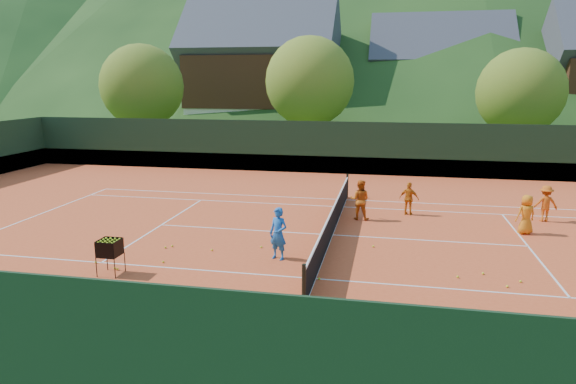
% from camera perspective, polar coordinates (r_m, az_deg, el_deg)
% --- Properties ---
extents(ground, '(400.00, 400.00, 0.00)m').
position_cam_1_polar(ground, '(18.04, 4.93, -4.83)').
color(ground, '#31531A').
rests_on(ground, ground).
extents(clay_court, '(40.00, 24.00, 0.02)m').
position_cam_1_polar(clay_court, '(18.04, 4.93, -4.80)').
color(clay_court, '#C94620').
rests_on(clay_court, ground).
extents(coach, '(0.68, 0.56, 1.59)m').
position_cam_1_polar(coach, '(15.40, -1.09, -4.65)').
color(coach, blue).
rests_on(coach, clay_court).
extents(student_a, '(0.81, 0.66, 1.55)m').
position_cam_1_polar(student_a, '(19.96, 7.99, -0.86)').
color(student_a, '#D15A12').
rests_on(student_a, clay_court).
extents(student_b, '(0.83, 0.52, 1.32)m').
position_cam_1_polar(student_b, '(21.02, 13.30, -0.72)').
color(student_b, orange).
rests_on(student_b, clay_court).
extents(student_c, '(0.80, 0.66, 1.40)m').
position_cam_1_polar(student_c, '(19.76, 24.94, -2.28)').
color(student_c, orange).
rests_on(student_c, clay_court).
extents(student_d, '(0.93, 0.57, 1.39)m').
position_cam_1_polar(student_d, '(21.84, 26.69, -1.15)').
color(student_d, '#CE5612').
rests_on(student_d, clay_court).
extents(tennis_ball_0, '(0.07, 0.07, 0.07)m').
position_cam_1_polar(tennis_ball_0, '(15.63, -18.69, -8.01)').
color(tennis_ball_0, '#CEDC24').
rests_on(tennis_ball_0, clay_court).
extents(tennis_ball_1, '(0.07, 0.07, 0.07)m').
position_cam_1_polar(tennis_ball_1, '(17.12, -12.74, -5.87)').
color(tennis_ball_1, '#CEDC24').
rests_on(tennis_ball_1, clay_court).
extents(tennis_ball_2, '(0.07, 0.07, 0.07)m').
position_cam_1_polar(tennis_ball_2, '(14.10, 3.49, -9.59)').
color(tennis_ball_2, '#CEDC24').
rests_on(tennis_ball_2, clay_court).
extents(tennis_ball_3, '(0.07, 0.07, 0.07)m').
position_cam_1_polar(tennis_ball_3, '(14.95, 18.34, -8.93)').
color(tennis_ball_3, '#CEDC24').
rests_on(tennis_ball_3, clay_court).
extents(tennis_ball_5, '(0.07, 0.07, 0.07)m').
position_cam_1_polar(tennis_ball_5, '(16.90, 9.46, -5.97)').
color(tennis_ball_5, '#CEDC24').
rests_on(tennis_ball_5, clay_court).
extents(tennis_ball_6, '(0.07, 0.07, 0.07)m').
position_cam_1_polar(tennis_ball_6, '(15.23, 24.42, -9.03)').
color(tennis_ball_6, '#CEDC24').
rests_on(tennis_ball_6, clay_court).
extents(tennis_ball_7, '(0.07, 0.07, 0.07)m').
position_cam_1_polar(tennis_ball_7, '(13.88, -12.74, -10.26)').
color(tennis_ball_7, '#CEDC24').
rests_on(tennis_ball_7, clay_court).
extents(tennis_ball_8, '(0.07, 0.07, 0.07)m').
position_cam_1_polar(tennis_ball_8, '(13.56, -9.44, -10.67)').
color(tennis_ball_8, '#CEDC24').
rests_on(tennis_ball_8, clay_court).
extents(tennis_ball_10, '(0.07, 0.07, 0.07)m').
position_cam_1_polar(tennis_ball_10, '(15.75, -13.69, -7.54)').
color(tennis_ball_10, '#CEDC24').
rests_on(tennis_ball_10, clay_court).
extents(tennis_ball_11, '(0.07, 0.07, 0.07)m').
position_cam_1_polar(tennis_ball_11, '(14.68, -24.70, -9.85)').
color(tennis_ball_11, '#CEDC24').
rests_on(tennis_ball_11, clay_court).
extents(tennis_ball_12, '(0.07, 0.07, 0.07)m').
position_cam_1_polar(tennis_ball_12, '(16.50, -8.45, -6.39)').
color(tennis_ball_12, '#CEDC24').
rests_on(tennis_ball_12, clay_court).
extents(tennis_ball_13, '(0.07, 0.07, 0.07)m').
position_cam_1_polar(tennis_ball_13, '(17.04, -13.47, -6.00)').
color(tennis_ball_13, '#CEDC24').
rests_on(tennis_ball_13, clay_court).
extents(tennis_ball_14, '(0.07, 0.07, 0.07)m').
position_cam_1_polar(tennis_ball_14, '(16.31, -20.58, -7.31)').
color(tennis_ball_14, '#CEDC24').
rests_on(tennis_ball_14, clay_court).
extents(tennis_ball_15, '(0.07, 0.07, 0.07)m').
position_cam_1_polar(tennis_ball_15, '(15.53, -18.42, -8.12)').
color(tennis_ball_15, '#CEDC24').
rests_on(tennis_ball_15, clay_court).
extents(tennis_ball_16, '(0.07, 0.07, 0.07)m').
position_cam_1_polar(tennis_ball_16, '(13.70, -22.92, -11.28)').
color(tennis_ball_16, '#CEDC24').
rests_on(tennis_ball_16, clay_court).
extents(tennis_ball_17, '(0.07, 0.07, 0.07)m').
position_cam_1_polar(tennis_ball_17, '(16.63, -2.98, -6.12)').
color(tennis_ball_17, '#CEDC24').
rests_on(tennis_ball_17, clay_court).
extents(tennis_ball_18, '(0.07, 0.07, 0.07)m').
position_cam_1_polar(tennis_ball_18, '(14.74, 23.18, -9.62)').
color(tennis_ball_18, '#CEDC24').
rests_on(tennis_ball_18, clay_court).
extents(tennis_ball_19, '(0.07, 0.07, 0.07)m').
position_cam_1_polar(tennis_ball_19, '(11.28, -23.37, -16.56)').
color(tennis_ball_19, '#CEDC24').
rests_on(tennis_ball_19, clay_court).
extents(tennis_ball_20, '(0.07, 0.07, 0.07)m').
position_cam_1_polar(tennis_ball_20, '(15.42, 20.85, -8.46)').
color(tennis_ball_20, '#CEDC24').
rests_on(tennis_ball_20, clay_court).
extents(tennis_ball_21, '(0.07, 0.07, 0.07)m').
position_cam_1_polar(tennis_ball_21, '(10.31, 6.68, -18.45)').
color(tennis_ball_21, '#CEDC24').
rests_on(tennis_ball_21, clay_court).
extents(tennis_ball_23, '(0.07, 0.07, 0.07)m').
position_cam_1_polar(tennis_ball_23, '(12.02, 0.84, -13.63)').
color(tennis_ball_23, '#CEDC24').
rests_on(tennis_ball_23, clay_court).
extents(tennis_ball_24, '(0.07, 0.07, 0.07)m').
position_cam_1_polar(tennis_ball_24, '(15.57, -26.28, -8.75)').
color(tennis_ball_24, '#CEDC24').
rests_on(tennis_ball_24, clay_court).
extents(court_lines, '(23.83, 11.03, 0.00)m').
position_cam_1_polar(court_lines, '(18.04, 4.93, -4.76)').
color(court_lines, white).
rests_on(court_lines, clay_court).
extents(tennis_net, '(0.10, 12.07, 1.10)m').
position_cam_1_polar(tennis_net, '(17.90, 4.96, -3.24)').
color(tennis_net, black).
rests_on(tennis_net, clay_court).
extents(perimeter_fence, '(40.40, 24.24, 3.00)m').
position_cam_1_polar(perimeter_fence, '(17.71, 5.01, -0.91)').
color(perimeter_fence, black).
rests_on(perimeter_fence, clay_court).
extents(ball_hopper, '(0.57, 0.57, 1.00)m').
position_cam_1_polar(ball_hopper, '(15.06, -19.21, -5.95)').
color(ball_hopper, black).
rests_on(ball_hopper, clay_court).
extents(chalet_left, '(13.80, 9.93, 12.92)m').
position_cam_1_polar(chalet_left, '(48.61, -2.88, 12.74)').
color(chalet_left, beige).
rests_on(chalet_left, ground).
extents(chalet_mid, '(12.65, 8.82, 11.45)m').
position_cam_1_polar(chalet_mid, '(51.31, 16.28, 11.51)').
color(chalet_mid, beige).
rests_on(chalet_mid, ground).
extents(tree_a, '(6.00, 6.00, 7.88)m').
position_cam_1_polar(tree_a, '(39.42, -15.94, 11.25)').
color(tree_a, '#3D2618').
rests_on(tree_a, ground).
extents(tree_b, '(6.40, 6.40, 8.40)m').
position_cam_1_polar(tree_b, '(37.60, 2.41, 12.16)').
color(tree_b, '#3E2619').
rests_on(tree_b, ground).
extents(tree_c, '(5.60, 5.60, 7.35)m').
position_cam_1_polar(tree_c, '(37.06, 24.41, 10.08)').
color(tree_c, '#3C2418').
rests_on(tree_c, ground).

